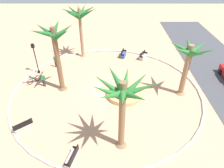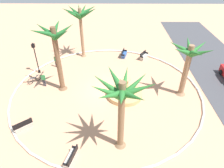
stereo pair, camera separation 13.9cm
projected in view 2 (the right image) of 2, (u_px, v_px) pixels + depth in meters
name	position (u px, v px, depth m)	size (l,w,h in m)	color
ground_plane	(107.00, 90.00, 21.89)	(80.00, 80.00, 0.00)	tan
plaza_curb	(107.00, 89.00, 21.83)	(20.04, 20.04, 0.20)	silver
fountain	(125.00, 93.00, 20.85)	(3.66, 3.66, 2.26)	tan
palm_tree_near_fountain	(121.00, 97.00, 13.07)	(4.48, 4.35, 6.27)	brown
palm_tree_by_curb	(56.00, 45.00, 19.19)	(4.23, 3.99, 7.19)	brown
palm_tree_mid_plaza	(80.00, 17.00, 25.54)	(4.56, 4.58, 6.90)	#8E6B4C
palm_tree_far_side	(189.00, 59.00, 19.00)	(4.25, 3.98, 5.80)	#8E6B4C
bench_east	(144.00, 57.00, 27.76)	(1.61, 1.30, 1.00)	beige
bench_west	(124.00, 54.00, 28.29)	(1.68, 0.91, 1.00)	#335BA8
bench_north	(23.00, 126.00, 17.00)	(1.40, 1.55, 1.00)	beige
bench_southeast	(71.00, 158.00, 14.45)	(1.67, 0.89, 1.00)	beige
lamppost	(36.00, 56.00, 23.58)	(0.32, 0.32, 3.97)	black
bicycle_red_frame	(34.00, 79.00, 22.93)	(1.38, 1.12, 0.94)	black
person_cyclist_helmet	(56.00, 61.00, 25.59)	(0.36, 0.45, 1.61)	#33333D
person_cyclist_photo	(43.00, 79.00, 21.99)	(0.26, 0.52, 1.66)	#33333D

